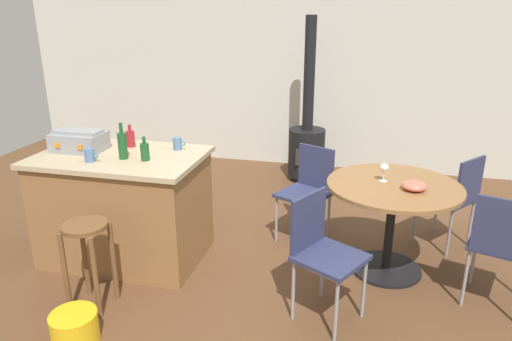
{
  "coord_description": "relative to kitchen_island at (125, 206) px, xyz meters",
  "views": [
    {
      "loc": [
        0.72,
        -3.13,
        2.01
      ],
      "look_at": [
        -0.12,
        0.29,
        0.78
      ],
      "focal_mm": 32.54,
      "sensor_mm": 36.0,
      "label": 1
    }
  ],
  "objects": [
    {
      "name": "bottle_2",
      "position": [
        -0.02,
        0.23,
        0.52
      ],
      "size": [
        0.07,
        0.07,
        0.19
      ],
      "color": "maroon",
      "rests_on": "kitchen_island"
    },
    {
      "name": "cup_1",
      "position": [
        0.4,
        0.24,
        0.5
      ],
      "size": [
        0.11,
        0.07,
        0.1
      ],
      "color": "#4C7099",
      "rests_on": "kitchen_island"
    },
    {
      "name": "wine_glass",
      "position": [
        2.06,
        0.32,
        0.4
      ],
      "size": [
        0.07,
        0.07,
        0.14
      ],
      "color": "silver",
      "rests_on": "dining_table"
    },
    {
      "name": "folding_chair_right",
      "position": [
        1.68,
        -0.43,
        0.06
      ],
      "size": [
        0.54,
        0.54,
        0.86
      ],
      "color": "navy",
      "rests_on": "ground_plane"
    },
    {
      "name": "bottle_0",
      "position": [
        0.09,
        -0.09,
        0.56
      ],
      "size": [
        0.07,
        0.07,
        0.28
      ],
      "color": "#194C23",
      "rests_on": "kitchen_island"
    },
    {
      "name": "wood_stove",
      "position": [
        1.21,
        2.24,
        0.02
      ],
      "size": [
        0.44,
        0.45,
        1.95
      ],
      "color": "black",
      "rests_on": "ground_plane"
    },
    {
      "name": "serving_bowl",
      "position": [
        2.28,
        0.18,
        0.33
      ],
      "size": [
        0.18,
        0.18,
        0.07
      ],
      "primitive_type": "ellipsoid",
      "color": "#DB6651",
      "rests_on": "dining_table"
    },
    {
      "name": "wooden_stool",
      "position": [
        0.11,
        -0.71,
        -0.0
      ],
      "size": [
        0.31,
        0.31,
        0.64
      ],
      "color": "brown",
      "rests_on": "ground_plane"
    },
    {
      "name": "ground_plane",
      "position": [
        1.19,
        -0.05,
        -0.46
      ],
      "size": [
        8.8,
        8.8,
        0.0
      ],
      "primitive_type": "plane",
      "color": "brown"
    },
    {
      "name": "kitchen_island",
      "position": [
        0.0,
        0.0,
        0.0
      ],
      "size": [
        1.33,
        0.86,
        0.91
      ],
      "color": "olive",
      "rests_on": "ground_plane"
    },
    {
      "name": "back_wall",
      "position": [
        1.19,
        2.87,
        0.89
      ],
      "size": [
        8.0,
        0.1,
        2.7
      ],
      "primitive_type": "cube",
      "color": "beige",
      "rests_on": "ground_plane"
    },
    {
      "name": "bottle_1",
      "position": [
        0.27,
        -0.09,
        0.52
      ],
      "size": [
        0.07,
        0.07,
        0.19
      ],
      "color": "#194C23",
      "rests_on": "kitchen_island"
    },
    {
      "name": "folding_chair_far",
      "position": [
        2.69,
        0.82,
        0.04
      ],
      "size": [
        0.56,
        0.56,
        0.85
      ],
      "color": "navy",
      "rests_on": "ground_plane"
    },
    {
      "name": "cup_0",
      "position": [
        -0.12,
        -0.21,
        0.5
      ],
      "size": [
        0.11,
        0.08,
        0.1
      ],
      "color": "#4C7099",
      "rests_on": "kitchen_island"
    },
    {
      "name": "dining_table",
      "position": [
        2.15,
        0.27,
        0.12
      ],
      "size": [
        1.02,
        1.02,
        0.75
      ],
      "color": "black",
      "rests_on": "ground_plane"
    },
    {
      "name": "folding_chair_near",
      "position": [
        2.86,
        -0.05,
        0.06
      ],
      "size": [
        0.51,
        0.51,
        0.86
      ],
      "color": "navy",
      "rests_on": "ground_plane"
    },
    {
      "name": "toolbox",
      "position": [
        -0.37,
        0.03,
        0.53
      ],
      "size": [
        0.41,
        0.29,
        0.17
      ],
      "color": "gray",
      "rests_on": "kitchen_island"
    },
    {
      "name": "plastic_bucket",
      "position": [
        0.21,
        -1.08,
        -0.35
      ],
      "size": [
        0.3,
        0.3,
        0.2
      ],
      "primitive_type": "cylinder",
      "color": "yellow",
      "rests_on": "ground_plane"
    },
    {
      "name": "folding_chair_left",
      "position": [
        1.44,
        0.69,
        0.04
      ],
      "size": [
        0.53,
        0.53,
        0.85
      ],
      "color": "navy",
      "rests_on": "ground_plane"
    }
  ]
}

